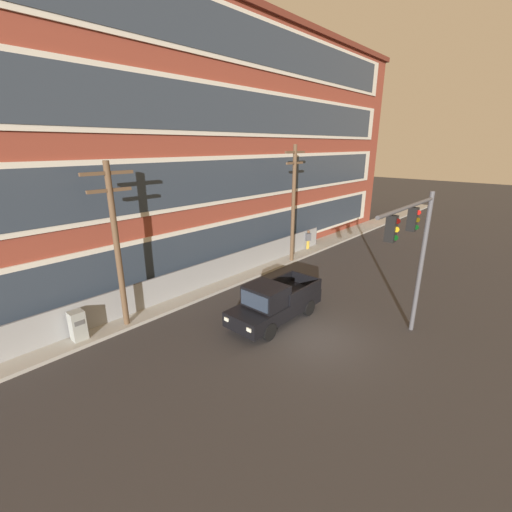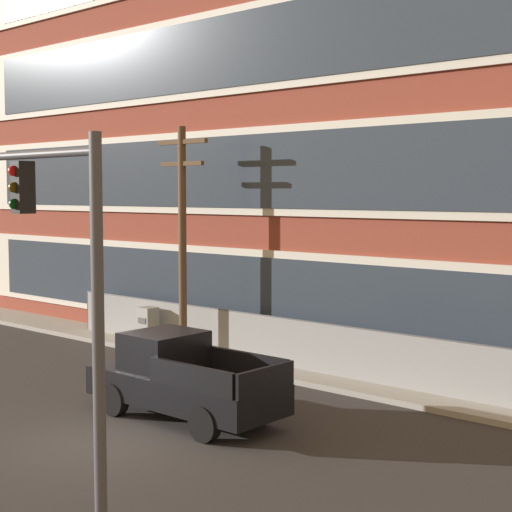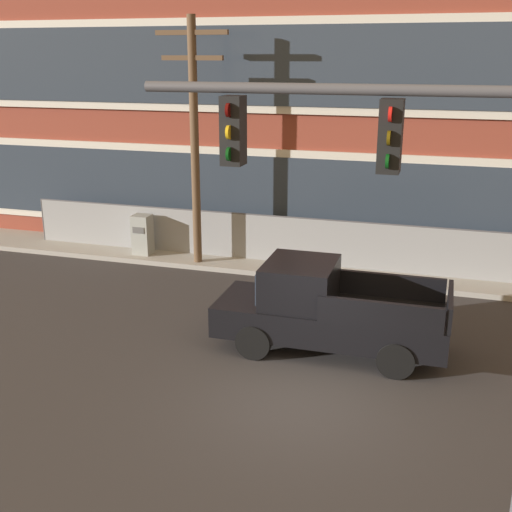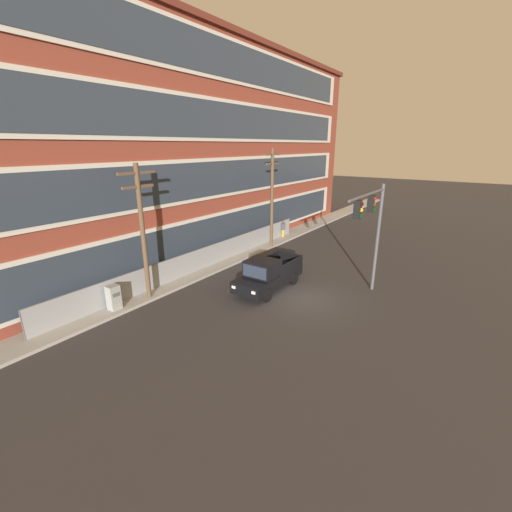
# 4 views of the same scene
# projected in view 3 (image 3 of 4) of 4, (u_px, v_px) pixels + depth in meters

# --- Properties ---
(ground_plane) EXTENTS (160.00, 160.00, 0.00)m
(ground_plane) POSITION_uv_depth(u_px,v_px,m) (300.00, 401.00, 12.56)
(ground_plane) COLOR #333030
(sidewalk_building_side) EXTENTS (80.00, 2.04, 0.16)m
(sidewalk_building_side) POSITION_uv_depth(u_px,v_px,m) (358.00, 272.00, 19.71)
(sidewalk_building_side) COLOR #9E9B93
(sidewalk_building_side) RESTS_ON ground
(brick_mill_building) EXTENTS (46.07, 9.30, 16.26)m
(brick_mill_building) POSITION_uv_depth(u_px,v_px,m) (452.00, 3.00, 21.63)
(brick_mill_building) COLOR brown
(brick_mill_building) RESTS_ON ground
(chain_link_fence) EXTENTS (23.70, 0.06, 1.66)m
(chain_link_fence) POSITION_uv_depth(u_px,v_px,m) (380.00, 249.00, 19.44)
(chain_link_fence) COLOR gray
(chain_link_fence) RESTS_ON ground
(traffic_signal_mast) EXTENTS (5.40, 0.43, 6.39)m
(traffic_signal_mast) POSITION_uv_depth(u_px,v_px,m) (429.00, 220.00, 8.02)
(traffic_signal_mast) COLOR #4C4C51
(traffic_signal_mast) RESTS_ON ground
(pickup_truck_black) EXTENTS (5.24, 2.05, 2.05)m
(pickup_truck_black) POSITION_uv_depth(u_px,v_px,m) (325.00, 311.00, 14.48)
(pickup_truck_black) COLOR black
(pickup_truck_black) RESTS_ON ground
(utility_pole_near_corner) EXTENTS (2.23, 0.26, 7.59)m
(utility_pole_near_corner) POSITION_uv_depth(u_px,v_px,m) (194.00, 134.00, 19.30)
(utility_pole_near_corner) COLOR brown
(utility_pole_near_corner) RESTS_ON ground
(electrical_cabinet) EXTENTS (0.58, 0.56, 1.48)m
(electrical_cabinet) POSITION_uv_depth(u_px,v_px,m) (143.00, 237.00, 21.14)
(electrical_cabinet) COLOR #939993
(electrical_cabinet) RESTS_ON ground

